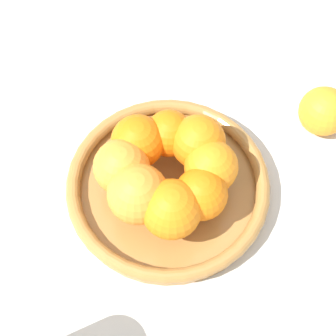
% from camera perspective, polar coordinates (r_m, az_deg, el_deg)
% --- Properties ---
extents(ground_plane, '(4.00, 4.00, 0.00)m').
position_cam_1_polar(ground_plane, '(0.83, 0.00, -2.47)').
color(ground_plane, beige).
extents(fruit_bowl, '(0.29, 0.29, 0.04)m').
position_cam_1_polar(fruit_bowl, '(0.81, 0.00, -1.90)').
color(fruit_bowl, '#A57238').
rests_on(fruit_bowl, ground_plane).
extents(orange_pile, '(0.19, 0.19, 0.08)m').
position_cam_1_polar(orange_pile, '(0.76, -0.17, -0.23)').
color(orange_pile, orange).
rests_on(orange_pile, fruit_bowl).
extents(stray_orange, '(0.08, 0.08, 0.08)m').
position_cam_1_polar(stray_orange, '(0.89, 15.51, 5.59)').
color(stray_orange, orange).
rests_on(stray_orange, ground_plane).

